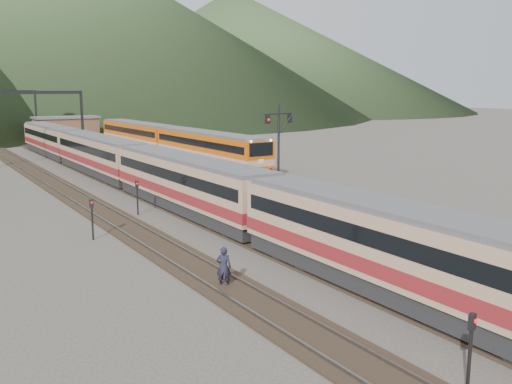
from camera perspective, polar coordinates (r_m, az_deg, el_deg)
ground at (r=20.83m, az=23.29°, el=-13.74°), size 400.00×400.00×0.00m
track_main at (r=53.59m, az=-14.33°, el=1.25°), size 2.60×200.00×0.23m
track_far at (r=52.31m, az=-19.54°, el=0.76°), size 2.60×200.00×0.23m
track_second at (r=58.08m, az=-3.48°, el=2.23°), size 2.60×200.00×0.23m
platform at (r=53.65m, az=-7.99°, el=1.95°), size 8.00×100.00×1.00m
gantry_near at (r=66.85m, az=-20.89°, el=7.39°), size 9.55×0.25×8.00m
gantry_far at (r=91.48m, az=-24.05°, el=7.77°), size 9.55×0.25×8.00m
station_shed at (r=91.27m, az=-18.45°, el=6.23°), size 9.40×4.40×3.10m
hill_b at (r=246.60m, az=-22.05°, el=16.39°), size 220.00×220.00×75.00m
hill_c at (r=254.52m, az=-2.42°, el=14.06°), size 160.00×160.00×50.00m
main_train at (r=47.14m, az=-11.95°, el=2.47°), size 2.83×77.58×3.45m
second_train at (r=69.55m, az=-8.70°, el=5.12°), size 3.02×41.12×3.69m
signal_mast at (r=33.31m, az=2.27°, el=4.62°), size 2.18×0.55×6.36m
short_signal_a at (r=16.88m, az=20.67°, el=-13.88°), size 0.26×0.23×2.27m
short_signal_b at (r=38.10m, az=-11.80°, el=-0.10°), size 0.25×0.21×2.27m
short_signal_c at (r=32.38m, az=-16.09°, el=-2.10°), size 0.26×0.23×2.27m
worker at (r=23.94m, az=-3.25°, el=-7.51°), size 0.76×0.72×1.75m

